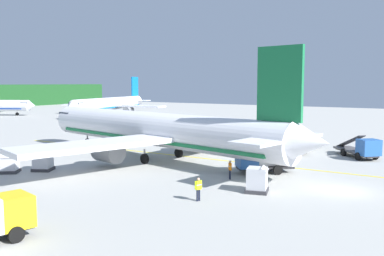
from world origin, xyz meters
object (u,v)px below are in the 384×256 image
Objects in this scene: airliner_mid_apron at (111,104)px; crew_marshaller at (198,187)px; cargo_container_mid at (43,161)px; cargo_container_far at (257,180)px; service_truck_pushback at (295,141)px; crew_loader_left at (246,147)px; service_truck_fuel at (362,149)px; airliner_foreground at (157,130)px; crew_loader_right at (230,168)px; service_truck_catering at (263,159)px; cargo_container_near at (9,164)px.

airliner_mid_apron is 86.77m from crew_marshaller.
cargo_container_mid is 1.12× the size of cargo_container_far.
crew_loader_left is (-5.17, 4.34, -0.41)m from service_truck_pushback.
service_truck_pushback is at bearing -119.26° from airliner_mid_apron.
service_truck_pushback is at bearing 88.45° from service_truck_fuel.
airliner_foreground reaches higher than cargo_container_far.
cargo_container_far reaches higher than crew_loader_right.
crew_loader_right is (6.24, -17.66, 0.09)m from cargo_container_mid.
crew_loader_left reaches higher than crew_marshaller.
airliner_foreground is 17.78m from service_truck_pushback.
crew_marshaller is at bearing -94.05° from cargo_container_mid.
service_truck_fuel reaches higher than crew_loader_right.
service_truck_catering is 7.50m from cargo_container_far.
crew_marshaller is at bearing -133.91° from airliner_foreground.
airliner_foreground is at bearing 64.01° from cargo_container_far.
airliner_foreground is at bearing 88.46° from service_truck_catering.
airliner_mid_apron reaches higher than crew_loader_left.
airliner_foreground reaches higher than crew_loader_right.
cargo_container_far is (5.68, -23.51, 0.11)m from cargo_container_near.
service_truck_catering is at bearing -61.59° from cargo_container_mid.
crew_loader_left is at bearing 33.50° from service_truck_catering.
crew_marshaller is (-11.73, 0.50, -0.34)m from service_truck_catering.
cargo_container_far reaches higher than cargo_container_near.
airliner_foreground reaches higher than service_truck_pushback.
service_truck_catering is at bearing -175.41° from service_truck_pushback.
service_truck_catering reaches higher than cargo_container_far.
service_truck_pushback is at bearing -37.61° from cargo_container_near.
airliner_mid_apron is at bearing 46.32° from crew_marshaller.
cargo_container_far is (-7.48, -15.34, -2.38)m from airliner_foreground.
airliner_foreground reaches higher than service_truck_catering.
cargo_container_near is (-13.16, 8.17, -2.49)m from airliner_foreground.
airliner_mid_apron reaches higher than cargo_container_mid.
airliner_mid_apron reaches higher than service_truck_catering.
cargo_container_mid reaches higher than crew_loader_right.
airliner_mid_apron is 20.79× the size of crew_marshaller.
service_truck_fuel reaches higher than cargo_container_near.
cargo_container_far is at bearing -81.34° from cargo_container_mid.
cargo_container_near is 26.27m from crew_loader_left.
service_truck_pushback reaches higher than cargo_container_mid.
crew_loader_right is at bearing 178.35° from service_truck_pushback.
service_truck_catering is 2.29× the size of cargo_container_mid.
service_truck_fuel is 2.61× the size of cargo_container_near.
service_truck_catering is (-0.35, -13.05, -2.00)m from airliner_foreground.
service_truck_pushback is 3.39× the size of crew_loader_left.
airliner_foreground reaches higher than crew_loader_left.
cargo_container_far is at bearing -31.17° from crew_marshaller.
service_truck_fuel reaches higher than crew_marshaller.
cargo_container_far is (-55.30, -65.52, -2.00)m from airliner_mid_apron.
cargo_container_mid is at bearing 142.59° from service_truck_pushback.
service_truck_catering is 2.56× the size of cargo_container_far.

